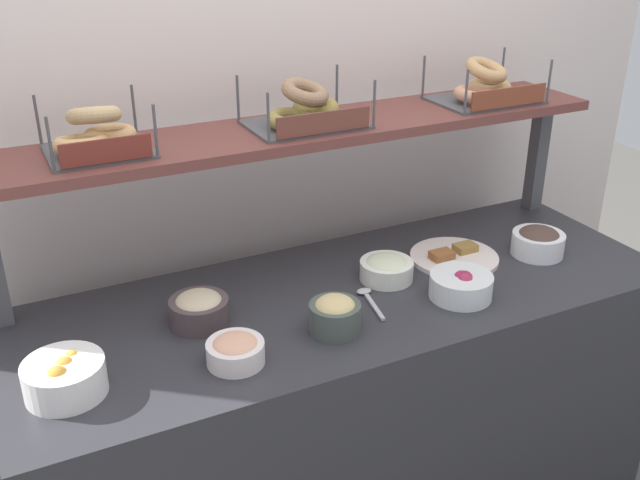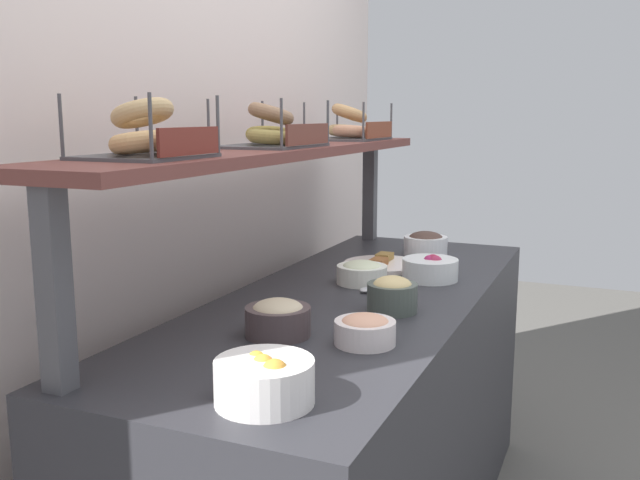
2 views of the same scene
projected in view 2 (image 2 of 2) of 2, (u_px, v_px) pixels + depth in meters
back_wall at (194, 171)px, 2.22m from camera, size 3.13×0.06×2.40m
deli_counter at (353, 429)px, 2.14m from camera, size 1.93×0.70×0.85m
shelf_riser_left at (54, 290)px, 1.32m from camera, size 0.05×0.05×0.40m
shelf_riser_right at (370, 193)px, 2.95m from camera, size 0.05×0.05×0.40m
upper_shelf at (272, 152)px, 2.10m from camera, size 1.89×0.32×0.03m
bowl_beet_salad at (430, 268)px, 2.25m from camera, size 0.18×0.18×0.08m
bowl_lox_spread at (365, 330)px, 1.62m from camera, size 0.14×0.14×0.07m
bowl_tuna_salad at (278, 318)px, 1.68m from camera, size 0.16×0.16×0.09m
bowl_chocolate_spread at (426, 244)px, 2.64m from camera, size 0.16×0.16×0.09m
bowl_fruit_salad at (265, 381)px, 1.28m from camera, size 0.19×0.19×0.09m
bowl_hummus at (392, 294)px, 1.88m from camera, size 0.14×0.14×0.10m
bowl_scallion_spread at (362, 272)px, 2.20m from camera, size 0.16×0.16×0.07m
serving_plate_white at (383, 264)px, 2.44m from camera, size 0.28×0.28×0.04m
serving_spoon_near_plate at (377, 292)px, 2.07m from camera, size 0.06×0.17×0.01m
bagel_basket_plain at (144, 137)px, 1.54m from camera, size 0.26×0.25×0.14m
bagel_basket_everything at (272, 132)px, 2.07m from camera, size 0.34×0.26×0.14m
bagel_basket_sesame at (350, 128)px, 2.65m from camera, size 0.34×0.25×0.14m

